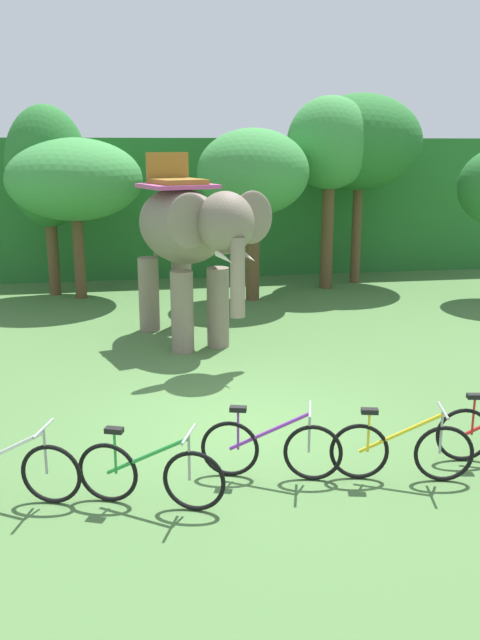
% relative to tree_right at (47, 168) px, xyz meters
% --- Properties ---
extents(ground_plane, '(80.00, 80.00, 0.00)m').
position_rel_tree_right_xyz_m(ground_plane, '(3.43, -9.56, -3.36)').
color(ground_plane, '#4C753D').
extents(foliage_hedge, '(36.00, 6.00, 4.13)m').
position_rel_tree_right_xyz_m(foliage_hedge, '(3.43, 4.72, -1.29)').
color(foliage_hedge, '#28702D').
rests_on(foliage_hedge, ground).
extents(tree_right, '(2.11, 2.11, 4.94)m').
position_rel_tree_right_xyz_m(tree_right, '(0.00, 0.00, 0.00)').
color(tree_right, brown).
rests_on(tree_right, ground).
extents(tree_center_left, '(3.44, 3.44, 4.12)m').
position_rel_tree_right_xyz_m(tree_center_left, '(0.71, -0.55, -0.29)').
color(tree_center_left, brown).
rests_on(tree_center_left, ground).
extents(tree_far_left, '(2.81, 2.81, 4.34)m').
position_rel_tree_right_xyz_m(tree_far_left, '(5.15, -1.53, -0.12)').
color(tree_far_left, brown).
rests_on(tree_far_left, ground).
extents(tree_center, '(2.34, 2.34, 5.21)m').
position_rel_tree_right_xyz_m(tree_center, '(7.48, -0.38, 0.56)').
color(tree_center, brown).
rests_on(tree_center, ground).
extents(tree_left, '(3.43, 3.43, 5.33)m').
position_rel_tree_right_xyz_m(tree_left, '(8.54, 0.26, 0.63)').
color(tree_left, brown).
rests_on(tree_left, ground).
extents(elephant, '(2.73, 4.23, 3.78)m').
position_rel_tree_right_xyz_m(elephant, '(3.15, -5.19, -1.15)').
color(elephant, gray).
rests_on(elephant, ground).
extents(bike_white, '(1.65, 0.66, 0.92)m').
position_rel_tree_right_xyz_m(bike_white, '(0.54, -11.25, -2.97)').
color(bike_white, black).
rests_on(bike_white, ground).
extents(bike_green, '(1.61, 0.74, 0.92)m').
position_rel_tree_right_xyz_m(bike_green, '(2.11, -11.64, -2.97)').
color(bike_green, black).
rests_on(bike_green, ground).
extents(bike_purple, '(1.66, 0.63, 0.92)m').
position_rel_tree_right_xyz_m(bike_purple, '(3.56, -11.22, -2.97)').
color(bike_purple, black).
rests_on(bike_purple, ground).
extents(bike_yellow, '(1.68, 0.58, 0.92)m').
position_rel_tree_right_xyz_m(bike_yellow, '(5.09, -11.52, -2.97)').
color(bike_yellow, black).
rests_on(bike_yellow, ground).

